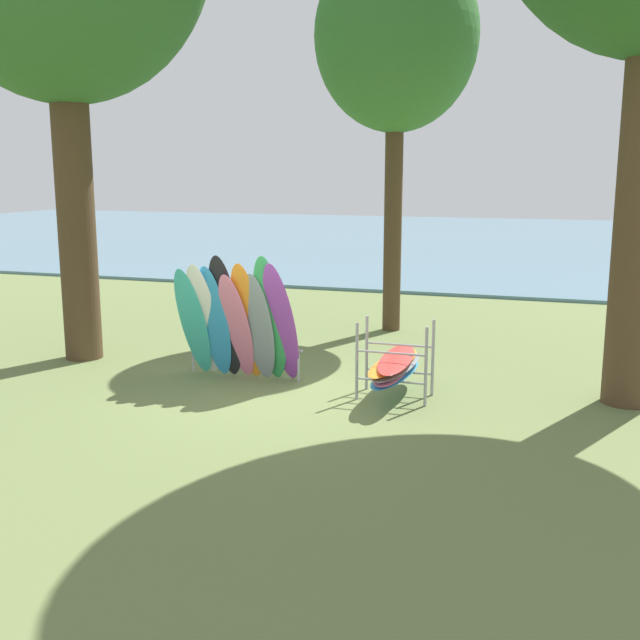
{
  "coord_description": "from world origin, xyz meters",
  "views": [
    {
      "loc": [
        4.67,
        -11.15,
        3.59
      ],
      "look_at": [
        0.69,
        0.82,
        1.1
      ],
      "focal_mm": 42.8,
      "sensor_mm": 36.0,
      "label": 1
    }
  ],
  "objects": [
    {
      "name": "board_storage_rack",
      "position": [
        2.09,
        0.4,
        0.52
      ],
      "size": [
        1.15,
        2.13,
        1.25
      ],
      "color": "#9EA0A5",
      "rests_on": "ground"
    },
    {
      "name": "leaning_board_pile",
      "position": [
        -0.71,
        0.51,
        1.03
      ],
      "size": [
        2.24,
        0.93,
        2.24
      ],
      "color": "#38B2AD",
      "rests_on": "ground"
    },
    {
      "name": "ground_plane",
      "position": [
        0.0,
        0.0,
        0.0
      ],
      "size": [
        80.0,
        80.0,
        0.0
      ],
      "primitive_type": "plane",
      "color": "olive"
    },
    {
      "name": "tree_mid_behind",
      "position": [
        0.83,
        5.55,
        6.33
      ],
      "size": [
        3.51,
        3.51,
        8.41
      ],
      "color": "#4C3823",
      "rests_on": "ground"
    },
    {
      "name": "lake_water",
      "position": [
        0.0,
        28.64,
        0.05
      ],
      "size": [
        80.0,
        36.0,
        0.1
      ],
      "primitive_type": "cube",
      "color": "slate",
      "rests_on": "ground"
    }
  ]
}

